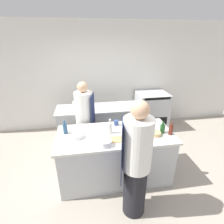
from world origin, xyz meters
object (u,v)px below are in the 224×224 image
object	(u,v)px
oven_range	(151,111)
bowl_ceramic_blue	(156,134)
bottle_olive_oil	(171,130)
bowl_wooden_salad	(105,143)
bowl_mixing_large	(77,136)
bottle_sauce	(110,128)
chef_at_prep_near	(136,163)
bowl_prep_small	(141,125)
bottle_vinegar	(65,128)
stockpot	(79,106)
bottle_cooking_oil	(147,131)
chef_at_stove	(85,122)
bottle_wine	(162,129)
cup	(116,123)

from	to	relation	value
oven_range	bowl_ceramic_blue	world-z (taller)	oven_range
bottle_olive_oil	bowl_wooden_salad	size ratio (longest dim) A/B	1.04
bowl_mixing_large	bottle_sauce	bearing A→B (deg)	7.16
chef_at_prep_near	bowl_ceramic_blue	bearing A→B (deg)	-27.42
bowl_wooden_salad	bowl_prep_small	bearing A→B (deg)	33.77
chef_at_prep_near	bottle_vinegar	size ratio (longest dim) A/B	7.33
bottle_sauce	bowl_ceramic_blue	size ratio (longest dim) A/B	1.53
stockpot	chef_at_prep_near	bearing A→B (deg)	-67.94
chef_at_prep_near	bottle_sauce	xyz separation A→B (m)	(-0.23, 0.79, 0.13)
bottle_vinegar	stockpot	distance (m)	0.98
bowl_ceramic_blue	stockpot	distance (m)	1.79
bowl_ceramic_blue	stockpot	xyz separation A→B (m)	(-1.26, 1.27, 0.07)
chef_at_prep_near	bowl_prep_small	world-z (taller)	chef_at_prep_near
stockpot	bottle_cooking_oil	bearing A→B (deg)	-47.75
oven_range	bowl_prep_small	distance (m)	1.79
chef_at_stove	bowl_ceramic_blue	bearing A→B (deg)	66.32
chef_at_prep_near	bowl_prep_small	bearing A→B (deg)	-8.29
bowl_ceramic_blue	bowl_wooden_salad	world-z (taller)	bowl_wooden_salad
bottle_olive_oil	bottle_sauce	bearing A→B (deg)	168.21
bottle_wine	bowl_mixing_large	xyz separation A→B (m)	(-1.42, 0.06, -0.05)
chef_at_stove	bottle_olive_oil	distance (m)	1.66
oven_range	bowl_mixing_large	bearing A→B (deg)	-138.11
chef_at_stove	bowl_wooden_salad	world-z (taller)	chef_at_stove
chef_at_prep_near	bottle_wine	bearing A→B (deg)	-31.49
bowl_mixing_large	chef_at_stove	bearing A→B (deg)	80.10
bottle_wine	chef_at_prep_near	bearing A→B (deg)	-134.67
cup	bowl_mixing_large	bearing A→B (deg)	-154.11
bottle_cooking_oil	bowl_prep_small	size ratio (longest dim) A/B	1.02
bowl_mixing_large	bowl_wooden_salad	world-z (taller)	bowl_wooden_salad
bottle_olive_oil	bowl_ceramic_blue	distance (m)	0.26
chef_at_stove	bottle_wine	distance (m)	1.52
bottle_olive_oil	bottle_cooking_oil	xyz separation A→B (m)	(-0.39, 0.04, -0.00)
oven_range	bottle_cooking_oil	bearing A→B (deg)	-113.71
chef_at_prep_near	bottle_sauce	size ratio (longest dim) A/B	6.75
bowl_ceramic_blue	oven_range	bearing A→B (deg)	70.39
bottle_olive_oil	bottle_wine	size ratio (longest dim) A/B	1.08
chef_at_prep_near	bowl_prep_small	xyz separation A→B (m)	(0.37, 0.93, 0.06)
bottle_wine	bowl_ceramic_blue	distance (m)	0.16
cup	bottle_vinegar	bearing A→B (deg)	-169.93
bottle_cooking_oil	bowl_wooden_salad	xyz separation A→B (m)	(-0.73, -0.18, -0.04)
chef_at_prep_near	bottle_wine	xyz separation A→B (m)	(0.65, 0.66, 0.10)
oven_range	stockpot	xyz separation A→B (m)	(-1.93, -0.61, 0.50)
bottle_vinegar	bowl_wooden_salad	size ratio (longest dim) A/B	1.14
bowl_prep_small	bowl_ceramic_blue	size ratio (longest dim) A/B	1.20
bowl_mixing_large	chef_at_prep_near	bearing A→B (deg)	-43.10
bowl_mixing_large	bottle_vinegar	bearing A→B (deg)	138.38
oven_range	stockpot	size ratio (longest dim) A/B	3.75
oven_range	bottle_sauce	size ratio (longest dim) A/B	3.91
bottle_vinegar	bowl_mixing_large	xyz separation A→B (m)	(0.20, -0.18, -0.06)
bottle_cooking_oil	stockpot	bearing A→B (deg)	132.25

